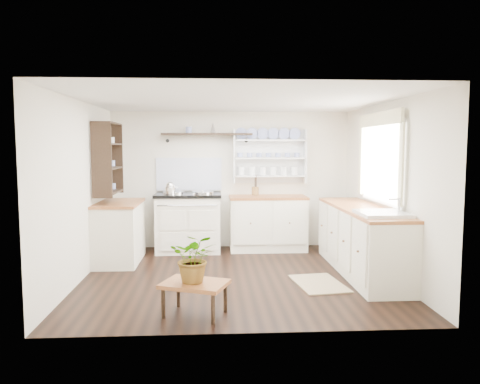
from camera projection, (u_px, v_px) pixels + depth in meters
name	position (u px, v px, depth m)	size (l,w,h in m)	color
floor	(237.00, 276.00, 6.19)	(4.00, 3.80, 0.01)	black
wall_back	(231.00, 180.00, 7.97)	(4.00, 0.02, 2.30)	#ECE5CC
wall_right	(387.00, 189.00, 6.20)	(0.02, 3.80, 2.30)	#ECE5CC
wall_left	(80.00, 191.00, 5.96)	(0.02, 3.80, 2.30)	#ECE5CC
ceiling	(237.00, 100.00, 5.97)	(4.00, 3.80, 0.01)	white
window	(380.00, 158.00, 6.30)	(0.08, 1.55, 1.22)	white
aga_cooker	(188.00, 222.00, 7.66)	(1.07, 0.74, 0.99)	white
back_cabinets	(268.00, 222.00, 7.77)	(1.27, 0.63, 0.90)	white
right_cabinets	(361.00, 239.00, 6.34)	(0.62, 2.43, 0.90)	white
belfast_sink	(382.00, 223.00, 5.57)	(0.55, 0.60, 0.45)	white
left_cabinets	(119.00, 231.00, 6.94)	(0.62, 1.13, 0.90)	white
plate_rack	(269.00, 156.00, 7.93)	(1.20, 0.22, 0.90)	white
high_shelf	(207.00, 135.00, 7.75)	(1.50, 0.29, 0.16)	black
left_shelving	(108.00, 158.00, 6.82)	(0.28, 0.80, 1.05)	black
kettle	(170.00, 189.00, 7.47)	(0.18, 0.18, 0.22)	silver
utensil_crock	(255.00, 191.00, 7.79)	(0.12, 0.12, 0.14)	brown
center_table	(195.00, 286.00, 4.74)	(0.75, 0.65, 0.34)	brown
potted_plant	(194.00, 258.00, 4.71)	(0.45, 0.39, 0.50)	#3F7233
floor_rug	(319.00, 284.00, 5.84)	(0.55, 0.85, 0.02)	olive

